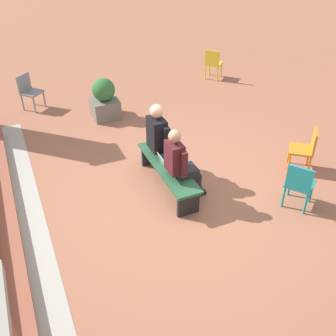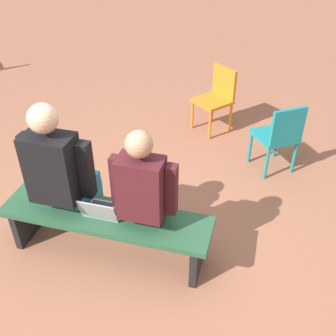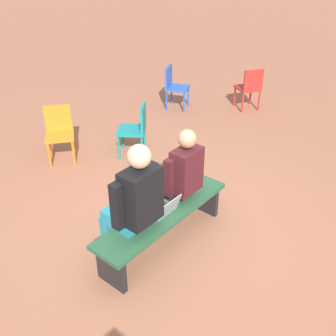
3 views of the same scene
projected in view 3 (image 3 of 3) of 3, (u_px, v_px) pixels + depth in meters
The scene contains 9 objects.
ground_plane at pixel (173, 235), 4.63m from camera, with size 60.00×60.00×0.00m, color #9E6047.
bench at pixel (164, 218), 4.33m from camera, with size 1.80×0.44×0.45m.
person_student at pixel (179, 177), 4.42m from camera, with size 0.53×0.66×1.32m.
person_adult at pixel (133, 202), 3.92m from camera, with size 0.59×0.75×1.43m.
laptop at pixel (164, 209), 4.24m from camera, with size 0.32×0.29×0.21m.
plastic_chair_far_right at pixel (59, 130), 6.00m from camera, with size 0.59×0.59×0.84m.
plastic_chair_near_bench_left at pixel (250, 86), 7.71m from camera, with size 0.58×0.58×0.84m.
plastic_chair_far_left at pixel (136, 127), 6.09m from camera, with size 0.59×0.59×0.84m.
plastic_chair_near_bench_right at pixel (174, 85), 7.80m from camera, with size 0.55×0.55×0.84m.
Camera 3 is at (2.79, 2.24, 3.05)m, focal length 42.00 mm.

